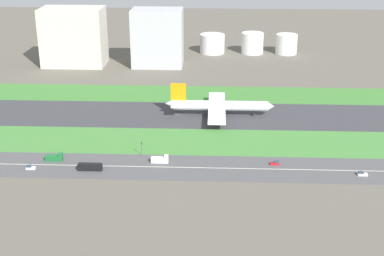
{
  "coord_description": "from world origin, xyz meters",
  "views": [
    {
      "loc": [
        22.01,
        -306.92,
        112.43
      ],
      "look_at": [
        10.16,
        -36.5,
        6.0
      ],
      "focal_mm": 50.89,
      "sensor_mm": 36.0,
      "label": 1
    }
  ],
  "objects_px": {
    "airliner": "(217,106)",
    "car_0": "(362,174)",
    "car_1": "(275,163)",
    "fuel_tank_centre": "(252,43)",
    "fuel_tank_west": "(212,44)",
    "terminal_building": "(74,37)",
    "traffic_light": "(142,148)",
    "car_2": "(30,167)",
    "bus_0": "(90,167)",
    "hangar_building": "(158,38)",
    "fuel_tank_east": "(286,44)",
    "truck_1": "(160,160)",
    "truck_0": "(55,158)"
  },
  "relations": [
    {
      "from": "car_1",
      "to": "truck_1",
      "type": "xyz_separation_m",
      "value": [
        -55.64,
        -0.0,
        0.75
      ]
    },
    {
      "from": "fuel_tank_west",
      "to": "fuel_tank_centre",
      "type": "distance_m",
      "value": 34.72
    },
    {
      "from": "car_2",
      "to": "fuel_tank_east",
      "type": "xyz_separation_m",
      "value": [
        147.95,
        237.0,
        7.48
      ]
    },
    {
      "from": "truck_1",
      "to": "hangar_building",
      "type": "bearing_deg",
      "value": 96.16
    },
    {
      "from": "airliner",
      "to": "car_1",
      "type": "bearing_deg",
      "value": -67.6
    },
    {
      "from": "fuel_tank_centre",
      "to": "fuel_tank_west",
      "type": "bearing_deg",
      "value": 180.0
    },
    {
      "from": "car_0",
      "to": "terminal_building",
      "type": "bearing_deg",
      "value": -46.74
    },
    {
      "from": "truck_1",
      "to": "fuel_tank_east",
      "type": "bearing_deg",
      "value": 69.0
    },
    {
      "from": "hangar_building",
      "to": "fuel_tank_centre",
      "type": "distance_m",
      "value": 90.57
    },
    {
      "from": "car_1",
      "to": "fuel_tank_west",
      "type": "relative_size",
      "value": 0.21
    },
    {
      "from": "truck_0",
      "to": "bus_0",
      "type": "height_order",
      "value": "truck_0"
    },
    {
      "from": "traffic_light",
      "to": "car_0",
      "type": "bearing_deg",
      "value": -9.76
    },
    {
      "from": "car_1",
      "to": "fuel_tank_west",
      "type": "height_order",
      "value": "fuel_tank_west"
    },
    {
      "from": "airliner",
      "to": "terminal_building",
      "type": "relative_size",
      "value": 1.35
    },
    {
      "from": "hangar_building",
      "to": "fuel_tank_west",
      "type": "distance_m",
      "value": 63.67
    },
    {
      "from": "fuel_tank_centre",
      "to": "fuel_tank_east",
      "type": "height_order",
      "value": "fuel_tank_centre"
    },
    {
      "from": "car_2",
      "to": "fuel_tank_west",
      "type": "relative_size",
      "value": 0.21
    },
    {
      "from": "bus_0",
      "to": "airliner",
      "type": "bearing_deg",
      "value": -127.5
    },
    {
      "from": "bus_0",
      "to": "hangar_building",
      "type": "relative_size",
      "value": 0.26
    },
    {
      "from": "airliner",
      "to": "truck_1",
      "type": "bearing_deg",
      "value": -112.1
    },
    {
      "from": "airliner",
      "to": "fuel_tank_west",
      "type": "height_order",
      "value": "airliner"
    },
    {
      "from": "hangar_building",
      "to": "fuel_tank_centre",
      "type": "relative_size",
      "value": 2.37
    },
    {
      "from": "traffic_light",
      "to": "fuel_tank_centre",
      "type": "bearing_deg",
      "value": 72.78
    },
    {
      "from": "car_0",
      "to": "terminal_building",
      "type": "xyz_separation_m",
      "value": [
        -180.68,
        192.0,
        21.68
      ]
    },
    {
      "from": "airliner",
      "to": "car_0",
      "type": "xyz_separation_m",
      "value": [
        66.95,
        -78.0,
        -5.31
      ]
    },
    {
      "from": "fuel_tank_west",
      "to": "terminal_building",
      "type": "bearing_deg",
      "value": -157.6
    },
    {
      "from": "car_2",
      "to": "terminal_building",
      "type": "bearing_deg",
      "value": -82.5
    },
    {
      "from": "car_1",
      "to": "fuel_tank_centre",
      "type": "bearing_deg",
      "value": 89.46
    },
    {
      "from": "bus_0",
      "to": "terminal_building",
      "type": "relative_size",
      "value": 0.24
    },
    {
      "from": "airliner",
      "to": "car_2",
      "type": "distance_m",
      "value": 118.04
    },
    {
      "from": "hangar_building",
      "to": "terminal_building",
      "type": "bearing_deg",
      "value": 180.0
    },
    {
      "from": "terminal_building",
      "to": "truck_1",
      "type": "bearing_deg",
      "value": -64.68
    },
    {
      "from": "car_1",
      "to": "truck_1",
      "type": "distance_m",
      "value": 55.64
    },
    {
      "from": "car_1",
      "to": "truck_0",
      "type": "xyz_separation_m",
      "value": [
        -107.54,
        -0.0,
        0.75
      ]
    },
    {
      "from": "truck_1",
      "to": "car_2",
      "type": "height_order",
      "value": "truck_1"
    },
    {
      "from": "bus_0",
      "to": "terminal_building",
      "type": "bearing_deg",
      "value": -74.32
    },
    {
      "from": "airliner",
      "to": "fuel_tank_centre",
      "type": "xyz_separation_m",
      "value": [
        30.18,
        159.0,
        2.7
      ]
    },
    {
      "from": "car_2",
      "to": "hangar_building",
      "type": "xyz_separation_m",
      "value": [
        41.18,
        192.0,
        21.43
      ]
    },
    {
      "from": "truck_1",
      "to": "fuel_tank_centre",
      "type": "height_order",
      "value": "fuel_tank_centre"
    },
    {
      "from": "truck_1",
      "to": "bus_0",
      "type": "bearing_deg",
      "value": -162.76
    },
    {
      "from": "car_0",
      "to": "car_1",
      "type": "bearing_deg",
      "value": -14.41
    },
    {
      "from": "car_1",
      "to": "bus_0",
      "type": "height_order",
      "value": "bus_0"
    },
    {
      "from": "traffic_light",
      "to": "fuel_tank_east",
      "type": "height_order",
      "value": "fuel_tank_east"
    },
    {
      "from": "fuel_tank_east",
      "to": "fuel_tank_west",
      "type": "bearing_deg",
      "value": 180.0
    },
    {
      "from": "terminal_building",
      "to": "fuel_tank_east",
      "type": "bearing_deg",
      "value": 14.56
    },
    {
      "from": "car_1",
      "to": "fuel_tank_centre",
      "type": "relative_size",
      "value": 0.23
    },
    {
      "from": "hangar_building",
      "to": "fuel_tank_west",
      "type": "height_order",
      "value": "hangar_building"
    },
    {
      "from": "car_2",
      "to": "terminal_building",
      "type": "distance_m",
      "value": 194.87
    },
    {
      "from": "truck_0",
      "to": "car_2",
      "type": "distance_m",
      "value": 13.42
    },
    {
      "from": "hangar_building",
      "to": "fuel_tank_east",
      "type": "xyz_separation_m",
      "value": [
        106.77,
        45.0,
        -13.95
      ]
    }
  ]
}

